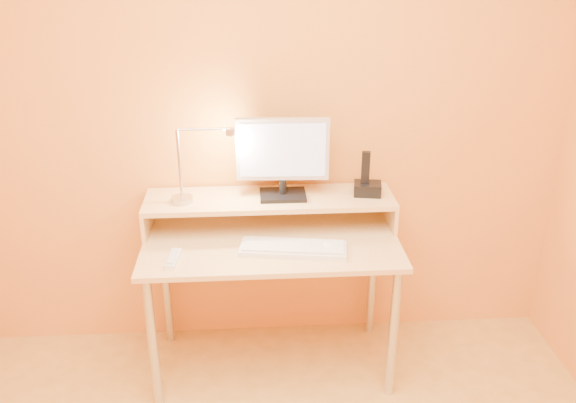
{
  "coord_description": "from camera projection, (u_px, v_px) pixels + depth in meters",
  "views": [
    {
      "loc": [
        -0.09,
        -1.32,
        2.04
      ],
      "look_at": [
        0.08,
        1.13,
        0.94
      ],
      "focal_mm": 37.51,
      "sensor_mm": 36.0,
      "label": 1
    }
  ],
  "objects": [
    {
      "name": "desk_leg_br",
      "position": [
        372.0,
        277.0,
        3.23
      ],
      "size": [
        0.04,
        0.04,
        0.69
      ],
      "primitive_type": "cylinder",
      "color": "silver",
      "rests_on": "floor"
    },
    {
      "name": "mouse",
      "position": [
        328.0,
        246.0,
        2.73
      ],
      "size": [
        0.07,
        0.11,
        0.04
      ],
      "primitive_type": "ellipsoid",
      "rotation": [
        0.0,
        0.0,
        -0.02
      ],
      "color": "white",
      "rests_on": "desk_lower"
    },
    {
      "name": "lamp_bulb",
      "position": [
        231.0,
        135.0,
        2.72
      ],
      "size": [
        0.03,
        0.03,
        0.0
      ],
      "primitive_type": "cylinder",
      "color": "#FFEAC6",
      "rests_on": "lamp_head"
    },
    {
      "name": "desk_shelf",
      "position": [
        270.0,
        199.0,
        2.9
      ],
      "size": [
        1.2,
        0.3,
        0.02
      ],
      "primitive_type": "cube",
      "color": "#E6C676",
      "rests_on": "desk_lower"
    },
    {
      "name": "remote_control",
      "position": [
        173.0,
        258.0,
        2.65
      ],
      "size": [
        0.06,
        0.17,
        0.02
      ],
      "primitive_type": "cube",
      "rotation": [
        0.0,
        0.0,
        -0.09
      ],
      "color": "silver",
      "rests_on": "desk_lower"
    },
    {
      "name": "monitor_screen",
      "position": [
        283.0,
        150.0,
        2.79
      ],
      "size": [
        0.4,
        0.02,
        0.26
      ],
      "primitive_type": "cube",
      "rotation": [
        0.0,
        0.0,
        -0.05
      ],
      "color": "silver",
      "rests_on": "monitor_panel"
    },
    {
      "name": "phone_handset",
      "position": [
        366.0,
        168.0,
        2.86
      ],
      "size": [
        0.04,
        0.03,
        0.16
      ],
      "primitive_type": "cube",
      "rotation": [
        0.0,
        0.0,
        -0.17
      ],
      "color": "black",
      "rests_on": "phone_dock"
    },
    {
      "name": "desk_leg_bl",
      "position": [
        166.0,
        285.0,
        3.17
      ],
      "size": [
        0.04,
        0.04,
        0.69
      ],
      "primitive_type": "cylinder",
      "color": "silver",
      "rests_on": "floor"
    },
    {
      "name": "monitor_back",
      "position": [
        282.0,
        148.0,
        2.83
      ],
      "size": [
        0.39,
        0.03,
        0.25
      ],
      "primitive_type": "cube",
      "rotation": [
        0.0,
        0.0,
        -0.05
      ],
      "color": "black",
      "rests_on": "monitor_panel"
    },
    {
      "name": "shelf_riser_right",
      "position": [
        389.0,
        211.0,
        2.97
      ],
      "size": [
        0.02,
        0.3,
        0.14
      ],
      "primitive_type": "cube",
      "color": "#E6C676",
      "rests_on": "desk_lower"
    },
    {
      "name": "lamp_base",
      "position": [
        182.0,
        199.0,
        2.84
      ],
      "size": [
        0.1,
        0.1,
        0.02
      ],
      "primitive_type": "cylinder",
      "color": "silver",
      "rests_on": "desk_shelf"
    },
    {
      "name": "monitor_neck",
      "position": [
        283.0,
        187.0,
        2.88
      ],
      "size": [
        0.04,
        0.04,
        0.07
      ],
      "primitive_type": "cylinder",
      "color": "black",
      "rests_on": "monitor_foot"
    },
    {
      "name": "monitor_panel",
      "position": [
        283.0,
        149.0,
        2.81
      ],
      "size": [
        0.44,
        0.06,
        0.3
      ],
      "primitive_type": "cube",
      "rotation": [
        0.0,
        0.0,
        -0.05
      ],
      "color": "silver",
      "rests_on": "monitor_neck"
    },
    {
      "name": "keyboard",
      "position": [
        293.0,
        249.0,
        2.73
      ],
      "size": [
        0.5,
        0.22,
        0.02
      ],
      "primitive_type": "cube",
      "rotation": [
        0.0,
        0.0,
        -0.15
      ],
      "color": "silver",
      "rests_on": "desk_lower"
    },
    {
      "name": "desk_leg_fr",
      "position": [
        393.0,
        334.0,
        2.78
      ],
      "size": [
        0.04,
        0.04,
        0.69
      ],
      "primitive_type": "cylinder",
      "color": "silver",
      "rests_on": "floor"
    },
    {
      "name": "phone_dock",
      "position": [
        367.0,
        189.0,
        2.91
      ],
      "size": [
        0.14,
        0.12,
        0.06
      ],
      "primitive_type": "cube",
      "rotation": [
        0.0,
        0.0,
        -0.17
      ],
      "color": "black",
      "rests_on": "desk_shelf"
    },
    {
      "name": "monitor_foot",
      "position": [
        283.0,
        195.0,
        2.89
      ],
      "size": [
        0.22,
        0.16,
        0.02
      ],
      "primitive_type": "cube",
      "color": "black",
      "rests_on": "desk_shelf"
    },
    {
      "name": "lamp_arm",
      "position": [
        204.0,
        129.0,
        2.7
      ],
      "size": [
        0.24,
        0.01,
        0.01
      ],
      "primitive_type": "cylinder",
      "rotation": [
        0.0,
        1.57,
        0.0
      ],
      "color": "silver",
      "rests_on": "lamp_post"
    },
    {
      "name": "wall_back",
      "position": [
        267.0,
        113.0,
        2.9
      ],
      "size": [
        3.0,
        0.04,
        2.5
      ],
      "primitive_type": "cube",
      "color": "#D48C3F",
      "rests_on": "floor"
    },
    {
      "name": "lamp_post",
      "position": [
        179.0,
        164.0,
        2.76
      ],
      "size": [
        0.01,
        0.01,
        0.33
      ],
      "primitive_type": "cylinder",
      "color": "silver",
      "rests_on": "lamp_base"
    },
    {
      "name": "shelf_riser_left",
      "position": [
        147.0,
        218.0,
        2.9
      ],
      "size": [
        0.02,
        0.3,
        0.14
      ],
      "primitive_type": "cube",
      "color": "#E6C676",
      "rests_on": "desk_lower"
    },
    {
      "name": "phone_led",
      "position": [
        379.0,
        193.0,
        2.87
      ],
      "size": [
        0.01,
        0.0,
        0.04
      ],
      "primitive_type": "cube",
      "color": "#1C71FF",
      "rests_on": "phone_dock"
    },
    {
      "name": "lamp_head",
      "position": [
        231.0,
        132.0,
        2.72
      ],
      "size": [
        0.04,
        0.04,
        0.03
      ],
      "primitive_type": "cylinder",
      "color": "silver",
      "rests_on": "lamp_arm"
    },
    {
      "name": "desk_leg_fl",
      "position": [
        153.0,
        344.0,
        2.71
      ],
      "size": [
        0.04,
        0.04,
        0.69
      ],
      "primitive_type": "cylinder",
      "color": "silver",
      "rests_on": "floor"
    },
    {
      "name": "desk_lower",
      "position": [
        271.0,
        243.0,
        2.83
      ],
      "size": [
        1.2,
        0.6,
        0.02
      ],
      "primitive_type": "cube",
      "color": "#E6C676",
      "rests_on": "floor"
    }
  ]
}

